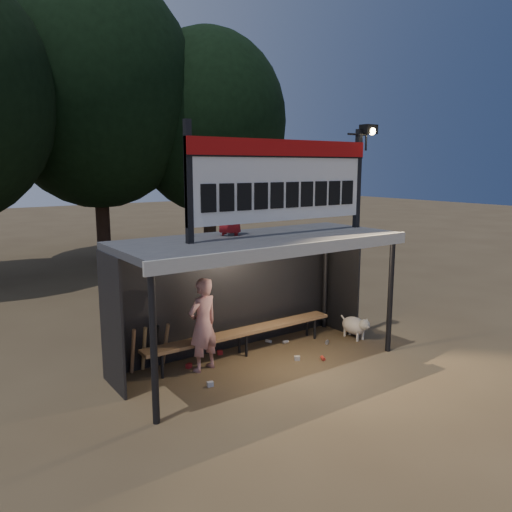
{
  "coord_description": "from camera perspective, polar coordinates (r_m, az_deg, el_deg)",
  "views": [
    {
      "loc": [
        -4.94,
        -6.94,
        3.52
      ],
      "look_at": [
        0.2,
        0.4,
        1.9
      ],
      "focal_mm": 35.0,
      "sensor_mm": 36.0,
      "label": 1
    }
  ],
  "objects": [
    {
      "name": "bench",
      "position": [
        9.49,
        -1.53,
        -8.74
      ],
      "size": [
        4.0,
        0.35,
        0.48
      ],
      "color": "olive",
      "rests_on": "ground"
    },
    {
      "name": "dugout_shelter",
      "position": [
        8.88,
        -0.48,
        -0.62
      ],
      "size": [
        5.1,
        2.08,
        2.32
      ],
      "color": "#3E3E40",
      "rests_on": "ground"
    },
    {
      "name": "child_a",
      "position": [
        8.71,
        -3.23,
        5.63
      ],
      "size": [
        0.62,
        0.61,
        1.0
      ],
      "primitive_type": "imported",
      "rotation": [
        0.0,
        0.0,
        3.85
      ],
      "color": "slate",
      "rests_on": "dugout_shelter"
    },
    {
      "name": "scoreboard_assembly",
      "position": [
        8.85,
        3.46,
        8.96
      ],
      "size": [
        4.1,
        0.27,
        1.99
      ],
      "color": "black",
      "rests_on": "dugout_shelter"
    },
    {
      "name": "player",
      "position": [
        8.73,
        -6.09,
        -7.8
      ],
      "size": [
        0.67,
        0.52,
        1.65
      ],
      "primitive_type": "imported",
      "rotation": [
        0.0,
        0.0,
        3.36
      ],
      "color": "silver",
      "rests_on": "ground"
    },
    {
      "name": "tree_mid",
      "position": [
        19.56,
        -17.84,
        17.53
      ],
      "size": [
        7.22,
        7.22,
        10.36
      ],
      "color": "#311F15",
      "rests_on": "ground"
    },
    {
      "name": "ground",
      "position": [
        9.22,
        0.42,
        -12.2
      ],
      "size": [
        80.0,
        80.0,
        0.0
      ],
      "primitive_type": "plane",
      "color": "#4E3D27",
      "rests_on": "ground"
    },
    {
      "name": "litter",
      "position": [
        9.51,
        1.12,
        -11.23
      ],
      "size": [
        3.03,
        1.44,
        0.08
      ],
      "color": "#A71C1E",
      "rests_on": "ground"
    },
    {
      "name": "tree_right",
      "position": [
        20.15,
        -5.49,
        14.93
      ],
      "size": [
        6.08,
        6.08,
        8.72
      ],
      "color": "#2F1F15",
      "rests_on": "ground"
    },
    {
      "name": "dog",
      "position": [
        10.58,
        11.29,
        -7.81
      ],
      "size": [
        0.36,
        0.81,
        0.49
      ],
      "color": "beige",
      "rests_on": "ground"
    },
    {
      "name": "bats",
      "position": [
        8.94,
        -12.08,
        -10.21
      ],
      "size": [
        0.67,
        0.35,
        0.84
      ],
      "color": "#A2734B",
      "rests_on": "ground"
    },
    {
      "name": "child_b",
      "position": [
        8.74,
        -3.02,
        5.77
      ],
      "size": [
        0.6,
        0.57,
        1.04
      ],
      "primitive_type": "imported",
      "rotation": [
        0.0,
        0.0,
        2.47
      ],
      "color": "maroon",
      "rests_on": "dugout_shelter"
    }
  ]
}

